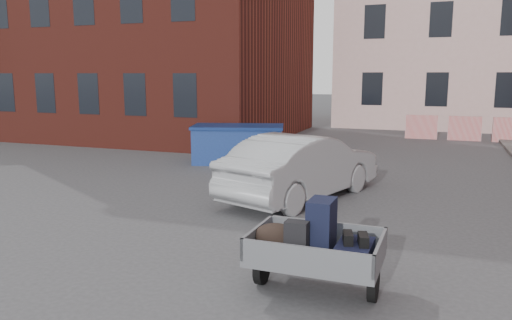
% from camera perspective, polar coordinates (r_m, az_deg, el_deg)
% --- Properties ---
extents(ground, '(120.00, 120.00, 0.00)m').
position_cam_1_polar(ground, '(8.36, -3.43, -9.26)').
color(ground, '#38383A').
rests_on(ground, ground).
extents(far_building, '(6.00, 6.00, 8.00)m').
position_cam_1_polar(far_building, '(37.33, -18.58, 11.28)').
color(far_building, maroon).
rests_on(far_building, ground).
extents(barriers, '(4.70, 0.18, 1.00)m').
position_cam_1_polar(barriers, '(22.36, 22.74, 3.34)').
color(barriers, red).
rests_on(barriers, ground).
extents(trailer, '(1.62, 1.81, 1.20)m').
position_cam_1_polar(trailer, '(6.36, 6.78, -9.74)').
color(trailer, black).
rests_on(trailer, ground).
extents(dumpster, '(3.07, 2.16, 1.16)m').
position_cam_1_polar(dumpster, '(15.46, -2.06, 1.85)').
color(dumpster, navy).
rests_on(dumpster, ground).
extents(silver_car, '(2.85, 4.61, 1.43)m').
position_cam_1_polar(silver_car, '(11.05, 5.33, -0.71)').
color(silver_car, '#989B9F').
rests_on(silver_car, ground).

